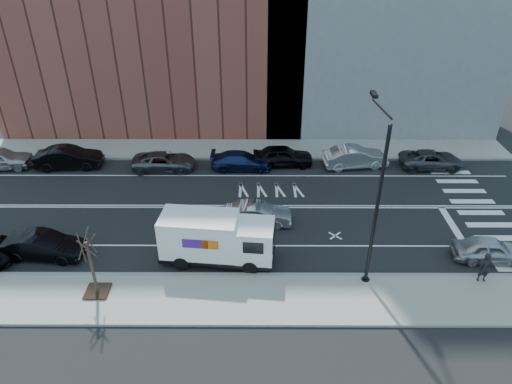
{
  "coord_description": "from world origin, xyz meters",
  "views": [
    {
      "loc": [
        1.23,
        -25.86,
        16.65
      ],
      "look_at": [
        1.14,
        -0.43,
        1.4
      ],
      "focal_mm": 32.0,
      "sensor_mm": 36.0,
      "label": 1
    }
  ],
  "objects_px": {
    "driving_sedan": "(257,214)",
    "pedestrian": "(485,268)",
    "far_parked_b": "(69,158)",
    "fedex_van": "(216,238)",
    "near_parked_front": "(490,249)"
  },
  "relations": [
    {
      "from": "pedestrian",
      "to": "near_parked_front",
      "type": "bearing_deg",
      "value": 58.8
    },
    {
      "from": "near_parked_front",
      "to": "pedestrian",
      "type": "relative_size",
      "value": 2.35
    },
    {
      "from": "far_parked_b",
      "to": "near_parked_front",
      "type": "relative_size",
      "value": 1.24
    },
    {
      "from": "driving_sedan",
      "to": "pedestrian",
      "type": "height_order",
      "value": "pedestrian"
    },
    {
      "from": "fedex_van",
      "to": "pedestrian",
      "type": "distance_m",
      "value": 14.32
    },
    {
      "from": "fedex_van",
      "to": "far_parked_b",
      "type": "relative_size",
      "value": 1.3
    },
    {
      "from": "fedex_van",
      "to": "near_parked_front",
      "type": "height_order",
      "value": "fedex_van"
    },
    {
      "from": "fedex_van",
      "to": "far_parked_b",
      "type": "bearing_deg",
      "value": 143.36
    },
    {
      "from": "far_parked_b",
      "to": "driving_sedan",
      "type": "bearing_deg",
      "value": -121.84
    },
    {
      "from": "far_parked_b",
      "to": "near_parked_front",
      "type": "bearing_deg",
      "value": -116.25
    },
    {
      "from": "pedestrian",
      "to": "driving_sedan",
      "type": "bearing_deg",
      "value": 155.33
    },
    {
      "from": "far_parked_b",
      "to": "driving_sedan",
      "type": "relative_size",
      "value": 1.18
    },
    {
      "from": "driving_sedan",
      "to": "pedestrian",
      "type": "bearing_deg",
      "value": -113.33
    },
    {
      "from": "driving_sedan",
      "to": "far_parked_b",
      "type": "bearing_deg",
      "value": 63.9
    },
    {
      "from": "far_parked_b",
      "to": "driving_sedan",
      "type": "height_order",
      "value": "far_parked_b"
    }
  ]
}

